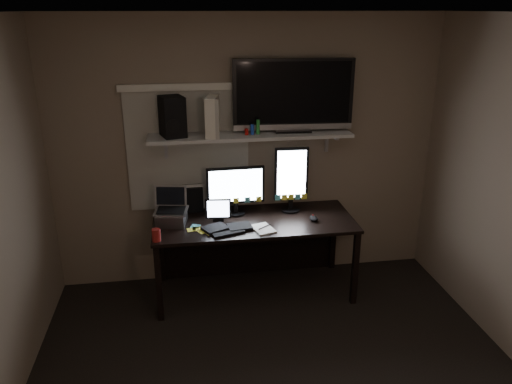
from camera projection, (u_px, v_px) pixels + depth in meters
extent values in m
plane|color=silver|center=(295.00, 13.00, 2.55)|extent=(3.60, 3.60, 0.00)
plane|color=#81715D|center=(248.00, 153.00, 4.65)|extent=(3.60, 0.00, 3.60)
cube|color=beige|center=(188.00, 151.00, 4.54)|extent=(1.10, 0.02, 1.10)
cube|color=black|center=(254.00, 222.00, 4.49)|extent=(1.80, 0.75, 0.03)
cube|color=black|center=(249.00, 241.00, 4.95)|extent=(1.80, 0.02, 0.70)
cube|color=black|center=(159.00, 284.00, 4.19)|extent=(0.05, 0.05, 0.70)
cube|color=black|center=(355.00, 268.00, 4.43)|extent=(0.05, 0.05, 0.70)
cube|color=black|center=(161.00, 248.00, 4.81)|extent=(0.05, 0.05, 0.70)
cube|color=black|center=(333.00, 236.00, 5.05)|extent=(0.05, 0.05, 0.70)
cube|color=#BBBBB6|center=(250.00, 135.00, 4.42)|extent=(1.80, 0.35, 0.03)
cube|color=black|center=(236.00, 191.00, 4.54)|extent=(0.53, 0.07, 0.46)
cube|color=black|center=(291.00, 179.00, 4.59)|extent=(0.31, 0.07, 0.63)
cube|color=black|center=(227.00, 228.00, 4.30)|extent=(0.45, 0.28, 0.03)
ellipsoid|color=black|center=(314.00, 218.00, 4.48)|extent=(0.08, 0.12, 0.04)
cube|color=silver|center=(263.00, 229.00, 4.30)|extent=(0.22, 0.26, 0.01)
cube|color=black|center=(218.00, 210.00, 4.45)|extent=(0.24, 0.12, 0.20)
cube|color=black|center=(192.00, 198.00, 4.65)|extent=(0.20, 0.10, 0.26)
cube|color=#A3A2A7|center=(171.00, 208.00, 4.34)|extent=(0.32, 0.28, 0.32)
cylinder|color=maroon|center=(156.00, 235.00, 4.07)|extent=(0.09, 0.09, 0.10)
cube|color=black|center=(293.00, 96.00, 4.39)|extent=(1.08, 0.25, 0.64)
cube|color=silver|center=(213.00, 116.00, 4.29)|extent=(0.15, 0.30, 0.34)
cube|color=black|center=(172.00, 117.00, 4.26)|extent=(0.24, 0.27, 0.35)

